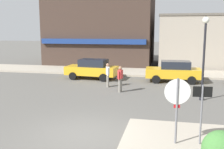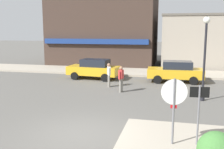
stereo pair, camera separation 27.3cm
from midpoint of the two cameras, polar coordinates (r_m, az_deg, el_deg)
The scene contains 11 objects.
ground_plane at distance 9.96m, azimuth -6.23°, elevation -12.77°, with size 160.00×160.00×0.00m, color #5B5954.
kerb_far at distance 23.69m, azimuth 5.49°, elevation 0.54°, with size 80.00×4.00×0.15m, color #A89E8C.
stop_sign at distance 8.58m, azimuth 14.20°, elevation -6.01°, with size 0.82×0.11×2.30m.
one_way_sign at distance 8.78m, azimuth 19.20°, elevation -7.15°, with size 0.60×0.08×2.10m.
lamp_post at distance 14.76m, azimuth 20.14°, elevation 5.81°, with size 0.36×0.36×4.54m.
parked_car_nearest at distance 20.62m, azimuth -3.58°, elevation 1.28°, with size 4.12×2.11×1.56m.
parked_car_second at distance 19.86m, azimuth 14.05°, elevation 0.69°, with size 4.06×2.00×1.56m.
pedestrian_crossing_near at distance 17.61m, azimuth -0.24°, elevation 0.06°, with size 0.31×0.55×1.61m.
pedestrian_crossing_far at distance 16.13m, azimuth 2.46°, elevation -0.83°, with size 0.29×0.56×1.61m.
building_corner_shop at distance 30.39m, azimuth -1.07°, elevation 10.27°, with size 11.57×9.04×8.28m.
building_storefront_left_near at distance 29.63m, azimuth 19.37°, elevation 6.91°, with size 8.36×7.77×5.34m.
Camera 2 is at (3.26, -8.65, 3.78)m, focal length 42.00 mm.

